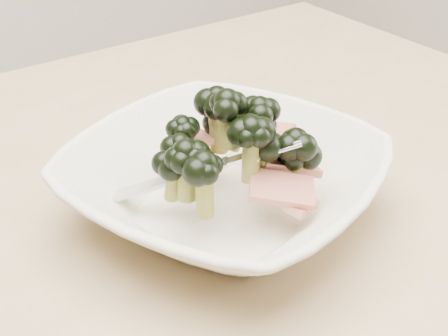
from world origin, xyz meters
The scene contains 2 objects.
dining_table centered at (0.00, 0.00, 0.65)m, with size 1.20×0.80×0.75m.
broccoli_dish centered at (0.10, -0.05, 0.79)m, with size 0.35×0.35×0.13m.
Camera 1 is at (-0.18, -0.44, 1.10)m, focal length 50.00 mm.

